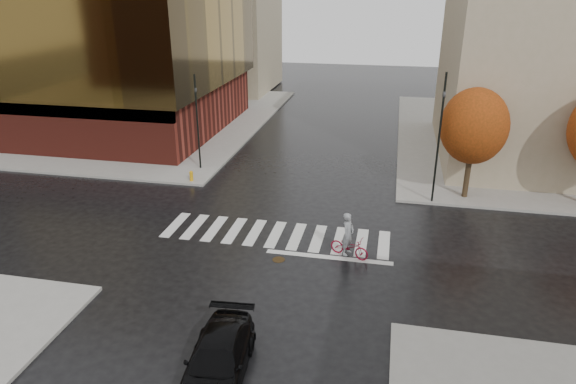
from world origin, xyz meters
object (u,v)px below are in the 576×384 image
(cyclist, at_px, (349,242))
(sedan, at_px, (218,360))
(traffic_light_nw, at_px, (197,117))
(traffic_light_ne, at_px, (440,130))
(fire_hydrant, at_px, (191,175))

(cyclist, bearing_deg, sedan, -179.08)
(sedan, xyz_separation_m, traffic_light_nw, (-7.79, 18.91, 3.01))
(traffic_light_ne, bearing_deg, cyclist, 52.42)
(cyclist, height_order, fire_hydrant, cyclist)
(sedan, height_order, traffic_light_nw, traffic_light_nw)
(traffic_light_nw, relative_size, traffic_light_ne, 0.86)
(traffic_light_nw, xyz_separation_m, fire_hydrant, (0.34, -2.50, -3.17))
(sedan, distance_m, traffic_light_ne, 18.27)
(traffic_light_nw, bearing_deg, cyclist, 51.16)
(traffic_light_nw, height_order, fire_hydrant, traffic_light_nw)
(traffic_light_nw, bearing_deg, traffic_light_ne, 83.00)
(traffic_light_nw, relative_size, fire_hydrant, 9.37)
(sedan, xyz_separation_m, cyclist, (3.38, 8.91, 0.07))
(fire_hydrant, bearing_deg, sedan, -65.57)
(traffic_light_ne, relative_size, fire_hydrant, 10.94)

